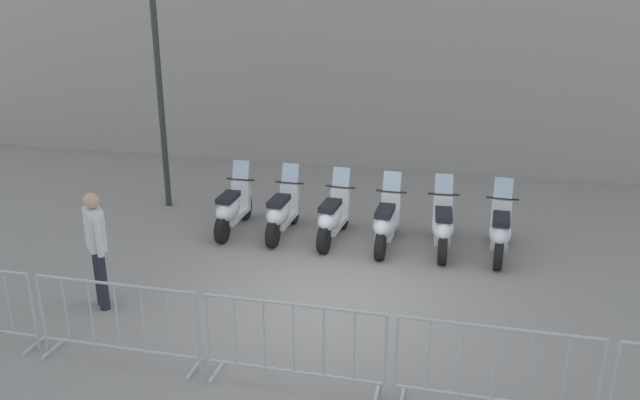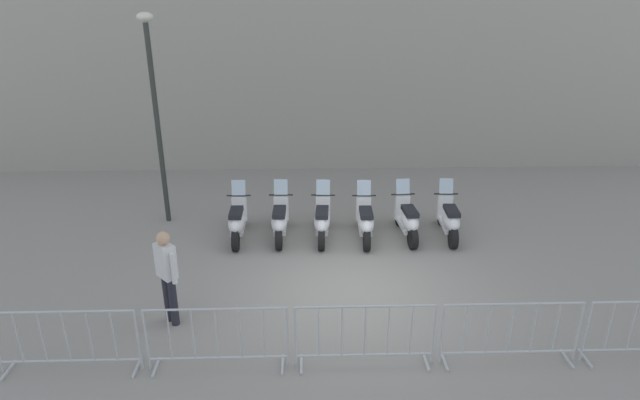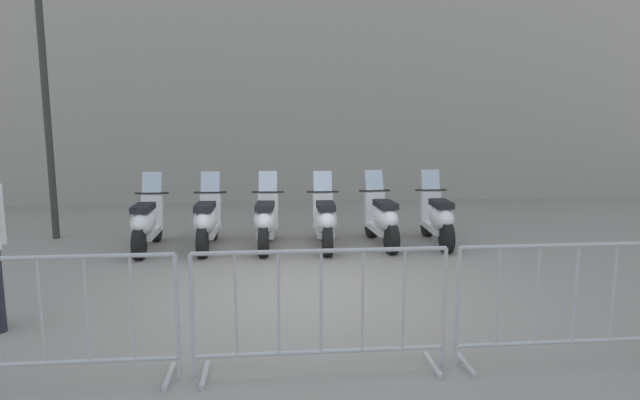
{
  "view_description": "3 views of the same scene",
  "coord_description": "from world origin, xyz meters",
  "px_view_note": "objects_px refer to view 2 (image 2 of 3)",
  "views": [
    {
      "loc": [
        3.39,
        -7.66,
        4.41
      ],
      "look_at": [
        -1.11,
        1.9,
        0.82
      ],
      "focal_mm": 35.53,
      "sensor_mm": 36.0,
      "label": 1
    },
    {
      "loc": [
        0.95,
        -8.71,
        5.43
      ],
      "look_at": [
        -0.87,
        1.38,
        1.25
      ],
      "focal_mm": 29.65,
      "sensor_mm": 36.0,
      "label": 2
    },
    {
      "loc": [
        0.91,
        -6.23,
        2.1
      ],
      "look_at": [
        -0.01,
        1.82,
        0.87
      ],
      "focal_mm": 29.39,
      "sensor_mm": 36.0,
      "label": 3
    }
  ],
  "objects_px": {
    "street_lamp": "(155,99)",
    "motorcycle_3": "(365,221)",
    "motorcycle_1": "(280,220)",
    "motorcycle_5": "(449,219)",
    "barrier_segment_0": "(67,342)",
    "motorcycle_0": "(238,221)",
    "motorcycle_2": "(322,221)",
    "barrier_segment_2": "(365,336)",
    "officer_near_row_end": "(167,273)",
    "barrier_segment_3": "(510,333)",
    "motorcycle_4": "(407,220)",
    "barrier_segment_1": "(217,339)"
  },
  "relations": [
    {
      "from": "motorcycle_1",
      "to": "motorcycle_2",
      "type": "xyz_separation_m",
      "value": [
        0.95,
        0.16,
        0.0
      ]
    },
    {
      "from": "barrier_segment_0",
      "to": "barrier_segment_2",
      "type": "bearing_deg",
      "value": 11.95
    },
    {
      "from": "motorcycle_2",
      "to": "barrier_segment_3",
      "type": "height_order",
      "value": "motorcycle_2"
    },
    {
      "from": "motorcycle_0",
      "to": "barrier_segment_0",
      "type": "xyz_separation_m",
      "value": [
        -1.06,
        -4.74,
        0.07
      ]
    },
    {
      "from": "motorcycle_2",
      "to": "motorcycle_5",
      "type": "bearing_deg",
      "value": 11.8
    },
    {
      "from": "motorcycle_0",
      "to": "motorcycle_2",
      "type": "bearing_deg",
      "value": 10.99
    },
    {
      "from": "barrier_segment_3",
      "to": "street_lamp",
      "type": "distance_m",
      "value": 8.89
    },
    {
      "from": "barrier_segment_0",
      "to": "barrier_segment_1",
      "type": "xyz_separation_m",
      "value": [
        2.17,
        0.46,
        0.0
      ]
    },
    {
      "from": "barrier_segment_0",
      "to": "street_lamp",
      "type": "relative_size",
      "value": 0.43
    },
    {
      "from": "motorcycle_5",
      "to": "motorcycle_4",
      "type": "bearing_deg",
      "value": -168.51
    },
    {
      "from": "barrier_segment_3",
      "to": "officer_near_row_end",
      "type": "height_order",
      "value": "officer_near_row_end"
    },
    {
      "from": "street_lamp",
      "to": "officer_near_row_end",
      "type": "bearing_deg",
      "value": -63.98
    },
    {
      "from": "motorcycle_0",
      "to": "barrier_segment_1",
      "type": "height_order",
      "value": "motorcycle_0"
    },
    {
      "from": "motorcycle_3",
      "to": "barrier_segment_3",
      "type": "distance_m",
      "value": 4.66
    },
    {
      "from": "motorcycle_1",
      "to": "barrier_segment_2",
      "type": "height_order",
      "value": "motorcycle_1"
    },
    {
      "from": "motorcycle_3",
      "to": "barrier_segment_3",
      "type": "xyz_separation_m",
      "value": [
        2.59,
        -3.87,
        0.07
      ]
    },
    {
      "from": "barrier_segment_3",
      "to": "barrier_segment_0",
      "type": "bearing_deg",
      "value": -168.05
    },
    {
      "from": "motorcycle_4",
      "to": "motorcycle_5",
      "type": "relative_size",
      "value": 0.98
    },
    {
      "from": "barrier_segment_1",
      "to": "officer_near_row_end",
      "type": "distance_m",
      "value": 1.62
    },
    {
      "from": "motorcycle_2",
      "to": "motorcycle_1",
      "type": "bearing_deg",
      "value": -170.6
    },
    {
      "from": "motorcycle_5",
      "to": "barrier_segment_1",
      "type": "bearing_deg",
      "value": -124.71
    },
    {
      "from": "motorcycle_0",
      "to": "barrier_segment_3",
      "type": "bearing_deg",
      "value": -31.64
    },
    {
      "from": "barrier_segment_0",
      "to": "barrier_segment_2",
      "type": "xyz_separation_m",
      "value": [
        4.34,
        0.92,
        0.0
      ]
    },
    {
      "from": "motorcycle_4",
      "to": "motorcycle_3",
      "type": "bearing_deg",
      "value": -164.62
    },
    {
      "from": "motorcycle_2",
      "to": "barrier_segment_0",
      "type": "relative_size",
      "value": 0.82
    },
    {
      "from": "motorcycle_5",
      "to": "officer_near_row_end",
      "type": "relative_size",
      "value": 0.99
    },
    {
      "from": "motorcycle_1",
      "to": "motorcycle_5",
      "type": "relative_size",
      "value": 1.0
    },
    {
      "from": "barrier_segment_2",
      "to": "officer_near_row_end",
      "type": "relative_size",
      "value": 1.21
    },
    {
      "from": "motorcycle_2",
      "to": "motorcycle_4",
      "type": "relative_size",
      "value": 1.02
    },
    {
      "from": "motorcycle_1",
      "to": "motorcycle_0",
      "type": "bearing_deg",
      "value": -167.42
    },
    {
      "from": "motorcycle_0",
      "to": "barrier_segment_0",
      "type": "height_order",
      "value": "motorcycle_0"
    },
    {
      "from": "motorcycle_5",
      "to": "officer_near_row_end",
      "type": "xyz_separation_m",
      "value": [
        -4.84,
        -4.26,
        0.53
      ]
    },
    {
      "from": "motorcycle_1",
      "to": "motorcycle_2",
      "type": "height_order",
      "value": "same"
    },
    {
      "from": "motorcycle_5",
      "to": "barrier_segment_2",
      "type": "xyz_separation_m",
      "value": [
        -1.46,
        -4.78,
        0.07
      ]
    },
    {
      "from": "barrier_segment_0",
      "to": "barrier_segment_1",
      "type": "height_order",
      "value": "same"
    },
    {
      "from": "motorcycle_3",
      "to": "motorcycle_5",
      "type": "bearing_deg",
      "value": 13.46
    },
    {
      "from": "motorcycle_1",
      "to": "motorcycle_2",
      "type": "bearing_deg",
      "value": 9.4
    },
    {
      "from": "motorcycle_1",
      "to": "barrier_segment_1",
      "type": "distance_m",
      "value": 4.49
    },
    {
      "from": "motorcycle_3",
      "to": "barrier_segment_1",
      "type": "relative_size",
      "value": 0.82
    },
    {
      "from": "barrier_segment_1",
      "to": "motorcycle_3",
      "type": "bearing_deg",
      "value": 69.97
    },
    {
      "from": "barrier_segment_0",
      "to": "motorcycle_0",
      "type": "bearing_deg",
      "value": 77.41
    },
    {
      "from": "motorcycle_4",
      "to": "barrier_segment_1",
      "type": "bearing_deg",
      "value": -118.04
    },
    {
      "from": "motorcycle_2",
      "to": "barrier_segment_0",
      "type": "height_order",
      "value": "motorcycle_2"
    },
    {
      "from": "barrier_segment_1",
      "to": "officer_near_row_end",
      "type": "height_order",
      "value": "officer_near_row_end"
    },
    {
      "from": "barrier_segment_2",
      "to": "officer_near_row_end",
      "type": "distance_m",
      "value": 3.45
    },
    {
      "from": "motorcycle_4",
      "to": "barrier_segment_0",
      "type": "distance_m",
      "value": 7.35
    },
    {
      "from": "barrier_segment_2",
      "to": "officer_near_row_end",
      "type": "bearing_deg",
      "value": 171.21
    },
    {
      "from": "street_lamp",
      "to": "motorcycle_3",
      "type": "bearing_deg",
      "value": -2.2
    },
    {
      "from": "motorcycle_4",
      "to": "barrier_segment_3",
      "type": "bearing_deg",
      "value": -68.22
    },
    {
      "from": "motorcycle_5",
      "to": "barrier_segment_1",
      "type": "distance_m",
      "value": 6.38
    }
  ]
}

